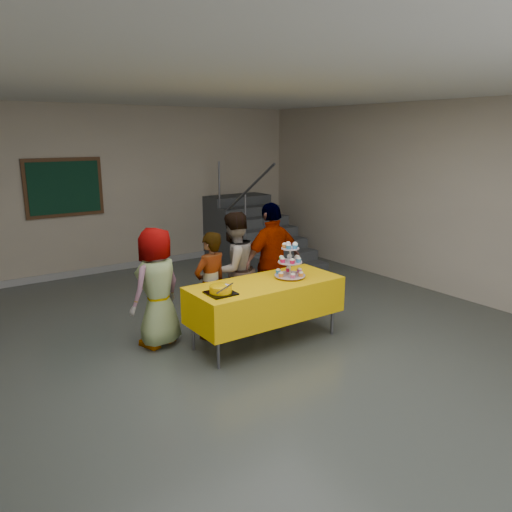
{
  "coord_description": "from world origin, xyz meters",
  "views": [
    {
      "loc": [
        -2.84,
        -3.93,
        2.5
      ],
      "look_at": [
        0.53,
        0.9,
        1.05
      ],
      "focal_mm": 35.0,
      "sensor_mm": 36.0,
      "label": 1
    }
  ],
  "objects": [
    {
      "name": "cupcake_stand",
      "position": [
        0.88,
        0.68,
        0.96
      ],
      "size": [
        0.38,
        0.38,
        0.44
      ],
      "color": "silver",
      "rests_on": "bake_table"
    },
    {
      "name": "staircase",
      "position": [
        2.7,
        4.13,
        0.49
      ],
      "size": [
        1.3,
        2.4,
        2.04
      ],
      "color": "#424447",
      "rests_on": "ground"
    },
    {
      "name": "bear_cake",
      "position": [
        -0.15,
        0.62,
        0.83
      ],
      "size": [
        0.32,
        0.36,
        0.12
      ],
      "color": "black",
      "rests_on": "bake_table"
    },
    {
      "name": "schoolchild_b",
      "position": [
        0.07,
        1.22,
        0.68
      ],
      "size": [
        0.55,
        0.43,
        1.35
      ],
      "primitive_type": "imported",
      "rotation": [
        0.0,
        0.0,
        3.38
      ],
      "color": "slate",
      "rests_on": "ground"
    },
    {
      "name": "schoolchild_d",
      "position": [
        1.05,
        1.27,
        0.81
      ],
      "size": [
        0.97,
        0.45,
        1.62
      ],
      "primitive_type": "imported",
      "rotation": [
        0.0,
        0.0,
        3.2
      ],
      "color": "slate",
      "rests_on": "ground"
    },
    {
      "name": "schoolchild_a",
      "position": [
        -0.57,
        1.38,
        0.72
      ],
      "size": [
        0.82,
        0.68,
        1.44
      ],
      "primitive_type": "imported",
      "rotation": [
        0.0,
        0.0,
        3.5
      ],
      "color": "slate",
      "rests_on": "ground"
    },
    {
      "name": "bake_table",
      "position": [
        0.53,
        0.7,
        0.56
      ],
      "size": [
        1.88,
        0.78,
        0.77
      ],
      "color": "#595960",
      "rests_on": "ground"
    },
    {
      "name": "room_shell",
      "position": [
        0.0,
        0.02,
        2.13
      ],
      "size": [
        10.0,
        10.04,
        3.02
      ],
      "color": "#4C514C",
      "rests_on": "ground"
    },
    {
      "name": "noticeboard",
      "position": [
        -0.64,
        4.96,
        1.6
      ],
      "size": [
        1.3,
        0.05,
        1.0
      ],
      "color": "#472B16",
      "rests_on": "ground"
    },
    {
      "name": "schoolchild_c",
      "position": [
        0.54,
        1.43,
        0.76
      ],
      "size": [
        0.82,
        0.68,
        1.52
      ],
      "primitive_type": "imported",
      "rotation": [
        0.0,
        0.0,
        3.29
      ],
      "color": "slate",
      "rests_on": "ground"
    }
  ]
}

